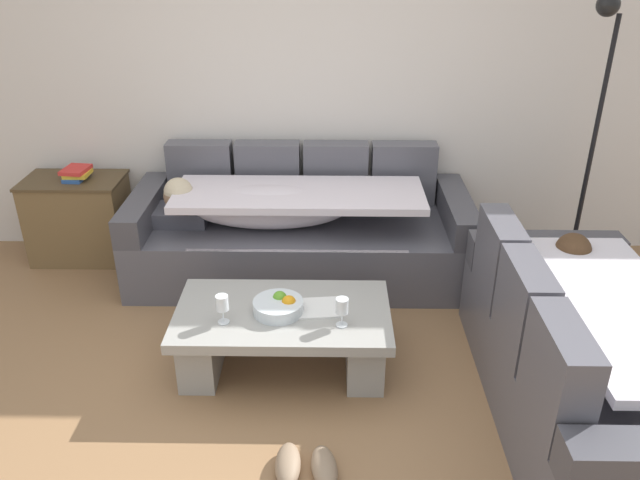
{
  "coord_description": "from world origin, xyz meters",
  "views": [
    {
      "loc": [
        0.31,
        -2.43,
        2.29
      ],
      "look_at": [
        0.26,
        1.06,
        0.55
      ],
      "focal_mm": 35.29,
      "sensor_mm": 36.0,
      "label": 1
    }
  ],
  "objects_px": {
    "couch_along_wall": "(295,232)",
    "open_magazine": "(316,308)",
    "wine_glass_near_right": "(342,307)",
    "coffee_table": "(283,331)",
    "wine_glass_near_left": "(222,304)",
    "couch_near_window": "(586,360)",
    "floor_lamp": "(591,128)",
    "book_stack_on_cabinet": "(76,173)",
    "side_cabinet": "(79,219)",
    "pair_of_shoes": "(306,466)",
    "fruit_bowl": "(279,306)"
  },
  "relations": [
    {
      "from": "open_magazine",
      "to": "side_cabinet",
      "type": "distance_m",
      "value": 2.24
    },
    {
      "from": "fruit_bowl",
      "to": "book_stack_on_cabinet",
      "type": "xyz_separation_m",
      "value": [
        -1.57,
        1.35,
        0.26
      ]
    },
    {
      "from": "couch_along_wall",
      "to": "pair_of_shoes",
      "type": "relative_size",
      "value": 7.59
    },
    {
      "from": "floor_lamp",
      "to": "pair_of_shoes",
      "type": "relative_size",
      "value": 6.23
    },
    {
      "from": "couch_near_window",
      "to": "book_stack_on_cabinet",
      "type": "xyz_separation_m",
      "value": [
        -3.15,
        1.7,
        0.35
      ]
    },
    {
      "from": "couch_along_wall",
      "to": "wine_glass_near_left",
      "type": "height_order",
      "value": "couch_along_wall"
    },
    {
      "from": "fruit_bowl",
      "to": "floor_lamp",
      "type": "distance_m",
      "value": 2.37
    },
    {
      "from": "side_cabinet",
      "to": "book_stack_on_cabinet",
      "type": "relative_size",
      "value": 3.16
    },
    {
      "from": "couch_along_wall",
      "to": "fruit_bowl",
      "type": "distance_m",
      "value": 1.12
    },
    {
      "from": "couch_along_wall",
      "to": "wine_glass_near_right",
      "type": "distance_m",
      "value": 1.3
    },
    {
      "from": "couch_along_wall",
      "to": "wine_glass_near_left",
      "type": "distance_m",
      "value": 1.28
    },
    {
      "from": "coffee_table",
      "to": "open_magazine",
      "type": "height_order",
      "value": "open_magazine"
    },
    {
      "from": "wine_glass_near_left",
      "to": "couch_near_window",
      "type": "bearing_deg",
      "value": -7.4
    },
    {
      "from": "coffee_table",
      "to": "side_cabinet",
      "type": "xyz_separation_m",
      "value": [
        -1.63,
        1.33,
        0.08
      ]
    },
    {
      "from": "pair_of_shoes",
      "to": "coffee_table",
      "type": "bearing_deg",
      "value": 101.01
    },
    {
      "from": "couch_along_wall",
      "to": "open_magazine",
      "type": "relative_size",
      "value": 8.49
    },
    {
      "from": "coffee_table",
      "to": "wine_glass_near_left",
      "type": "bearing_deg",
      "value": -158.5
    },
    {
      "from": "book_stack_on_cabinet",
      "to": "floor_lamp",
      "type": "xyz_separation_m",
      "value": [
        3.56,
        -0.25,
        0.43
      ]
    },
    {
      "from": "wine_glass_near_right",
      "to": "floor_lamp",
      "type": "bearing_deg",
      "value": 36.77
    },
    {
      "from": "floor_lamp",
      "to": "book_stack_on_cabinet",
      "type": "bearing_deg",
      "value": 175.95
    },
    {
      "from": "couch_near_window",
      "to": "wine_glass_near_right",
      "type": "height_order",
      "value": "couch_near_window"
    },
    {
      "from": "open_magazine",
      "to": "floor_lamp",
      "type": "xyz_separation_m",
      "value": [
        1.78,
        1.06,
        0.73
      ]
    },
    {
      "from": "fruit_bowl",
      "to": "side_cabinet",
      "type": "xyz_separation_m",
      "value": [
        -1.61,
        1.35,
        -0.1
      ]
    },
    {
      "from": "book_stack_on_cabinet",
      "to": "coffee_table",
      "type": "bearing_deg",
      "value": -40.03
    },
    {
      "from": "wine_glass_near_left",
      "to": "pair_of_shoes",
      "type": "relative_size",
      "value": 0.53
    },
    {
      "from": "coffee_table",
      "to": "wine_glass_near_left",
      "type": "height_order",
      "value": "wine_glass_near_left"
    },
    {
      "from": "wine_glass_near_right",
      "to": "open_magazine",
      "type": "distance_m",
      "value": 0.24
    },
    {
      "from": "couch_near_window",
      "to": "open_magazine",
      "type": "xyz_separation_m",
      "value": [
        -1.37,
        0.39,
        0.05
      ]
    },
    {
      "from": "fruit_bowl",
      "to": "side_cabinet",
      "type": "distance_m",
      "value": 2.1
    },
    {
      "from": "side_cabinet",
      "to": "floor_lamp",
      "type": "bearing_deg",
      "value": -3.96
    },
    {
      "from": "open_magazine",
      "to": "book_stack_on_cabinet",
      "type": "xyz_separation_m",
      "value": [
        -1.78,
        1.32,
        0.3
      ]
    },
    {
      "from": "couch_near_window",
      "to": "floor_lamp",
      "type": "height_order",
      "value": "floor_lamp"
    },
    {
      "from": "side_cabinet",
      "to": "book_stack_on_cabinet",
      "type": "xyz_separation_m",
      "value": [
        0.04,
        0.0,
        0.36
      ]
    },
    {
      "from": "side_cabinet",
      "to": "pair_of_shoes",
      "type": "height_order",
      "value": "side_cabinet"
    },
    {
      "from": "couch_along_wall",
      "to": "wine_glass_near_right",
      "type": "bearing_deg",
      "value": -75.77
    },
    {
      "from": "open_magazine",
      "to": "couch_near_window",
      "type": "bearing_deg",
      "value": -22.17
    },
    {
      "from": "wine_glass_near_left",
      "to": "open_magazine",
      "type": "height_order",
      "value": "wine_glass_near_left"
    },
    {
      "from": "couch_along_wall",
      "to": "wine_glass_near_right",
      "type": "height_order",
      "value": "couch_along_wall"
    },
    {
      "from": "pair_of_shoes",
      "to": "book_stack_on_cabinet",
      "type": "bearing_deg",
      "value": 129.19
    },
    {
      "from": "coffee_table",
      "to": "book_stack_on_cabinet",
      "type": "xyz_separation_m",
      "value": [
        -1.59,
        1.34,
        0.45
      ]
    },
    {
      "from": "pair_of_shoes",
      "to": "wine_glass_near_right",
      "type": "bearing_deg",
      "value": 75.65
    },
    {
      "from": "floor_lamp",
      "to": "wine_glass_near_left",
      "type": "bearing_deg",
      "value": -152.08
    },
    {
      "from": "book_stack_on_cabinet",
      "to": "pair_of_shoes",
      "type": "relative_size",
      "value": 0.73
    },
    {
      "from": "wine_glass_near_left",
      "to": "open_magazine",
      "type": "xyz_separation_m",
      "value": [
        0.49,
        0.14,
        -0.11
      ]
    },
    {
      "from": "floor_lamp",
      "to": "fruit_bowl",
      "type": "bearing_deg",
      "value": -151.06
    },
    {
      "from": "open_magazine",
      "to": "coffee_table",
      "type": "bearing_deg",
      "value": -179.84
    },
    {
      "from": "couch_near_window",
      "to": "book_stack_on_cabinet",
      "type": "height_order",
      "value": "couch_near_window"
    },
    {
      "from": "floor_lamp",
      "to": "couch_near_window",
      "type": "bearing_deg",
      "value": -105.81
    },
    {
      "from": "couch_near_window",
      "to": "coffee_table",
      "type": "bearing_deg",
      "value": 76.83
    },
    {
      "from": "couch_along_wall",
      "to": "floor_lamp",
      "type": "relative_size",
      "value": 1.22
    }
  ]
}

